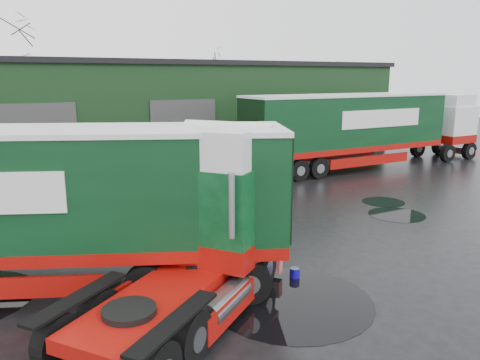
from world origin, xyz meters
name	(u,v)px	position (x,y,z in m)	size (l,w,h in m)	color
ground	(279,246)	(0.00, 0.00, 0.00)	(100.00, 100.00, 0.00)	black
warehouse	(153,108)	(2.00, 20.00, 3.16)	(32.40, 12.40, 6.30)	black
hero_tractor	(175,231)	(-4.50, -3.00, 2.10)	(2.87, 6.75, 4.20)	#0C461F
trailer_left	(14,212)	(-7.50, 0.21, 2.08)	(2.74, 13.38, 4.16)	silver
lorry_right	(347,132)	(10.10, 9.00, 2.20)	(2.89, 16.72, 4.39)	silver
wash_bucket	(295,273)	(-0.90, -2.26, 0.13)	(0.27, 0.27, 0.26)	#1107A0
tree_back_a	(19,84)	(-6.00, 30.00, 4.75)	(4.40, 4.40, 9.50)	black
tree_back_b	(204,93)	(10.00, 30.00, 3.75)	(4.40, 4.40, 7.50)	black
puddle_0	(292,301)	(-1.73, -3.38, 0.00)	(3.94, 3.94, 0.01)	black
puddle_1	(397,215)	(5.95, 0.84, 0.00)	(2.18, 2.18, 0.01)	black
puddle_4	(383,202)	(6.88, 2.54, 0.00)	(1.81, 1.81, 0.01)	black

